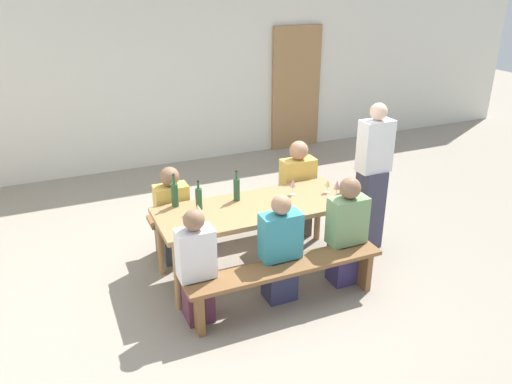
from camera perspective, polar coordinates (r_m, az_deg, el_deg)
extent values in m
plane|color=gray|center=(5.40, 0.00, -8.78)|extent=(24.00, 24.00, 0.00)
cube|color=silver|center=(8.14, -10.63, 14.10)|extent=(14.00, 0.20, 3.20)
cube|color=#9E7247|center=(8.91, 4.58, 11.61)|extent=(0.90, 0.06, 2.10)
cube|color=#9E7247|center=(5.05, 0.00, -1.82)|extent=(2.01, 0.78, 0.05)
cylinder|color=#9E7247|center=(4.70, -8.88, -9.46)|extent=(0.07, 0.07, 0.70)
cylinder|color=#9E7247|center=(5.37, 10.55, -5.10)|extent=(0.07, 0.07, 0.70)
cylinder|color=#9E7247|center=(5.26, -10.80, -5.79)|extent=(0.07, 0.07, 0.70)
cylinder|color=#9E7247|center=(5.86, 7.02, -2.29)|extent=(0.07, 0.07, 0.70)
cube|color=brown|center=(4.64, 3.44, -8.47)|extent=(1.91, 0.30, 0.04)
cube|color=brown|center=(4.51, -6.64, -13.16)|extent=(0.06, 0.24, 0.41)
cube|color=brown|center=(5.16, 11.99, -8.40)|extent=(0.06, 0.24, 0.41)
cube|color=brown|center=(5.75, -2.74, -1.76)|extent=(1.91, 0.30, 0.04)
cube|color=brown|center=(5.65, -10.86, -5.28)|extent=(0.06, 0.24, 0.41)
cube|color=brown|center=(6.17, 4.73, -2.29)|extent=(0.06, 0.24, 0.41)
cylinder|color=#234C2D|center=(4.95, -6.50, -0.80)|extent=(0.07, 0.07, 0.22)
cylinder|color=#234C2D|center=(4.89, -6.58, 0.77)|extent=(0.02, 0.02, 0.07)
cylinder|color=black|center=(4.88, -6.60, 1.24)|extent=(0.03, 0.03, 0.01)
cylinder|color=#234C2D|center=(5.05, -9.20, -0.35)|extent=(0.07, 0.07, 0.24)
cylinder|color=#234C2D|center=(4.98, -9.32, 1.40)|extent=(0.02, 0.02, 0.09)
cylinder|color=black|center=(4.96, -9.36, 1.97)|extent=(0.03, 0.03, 0.01)
cylinder|color=#234C2D|center=(5.11, -2.21, 0.25)|extent=(0.07, 0.07, 0.23)
cylinder|color=#234C2D|center=(5.05, -2.23, 1.88)|extent=(0.02, 0.02, 0.08)
cylinder|color=black|center=(5.04, -2.24, 2.36)|extent=(0.03, 0.03, 0.01)
cylinder|color=silver|center=(5.30, 9.07, -0.52)|extent=(0.06, 0.06, 0.01)
cylinder|color=silver|center=(5.28, 9.10, -0.07)|extent=(0.01, 0.01, 0.09)
cone|color=#D18C93|center=(5.25, 9.17, 0.83)|extent=(0.06, 0.06, 0.10)
cylinder|color=silver|center=(4.81, -6.55, -2.97)|extent=(0.06, 0.06, 0.01)
cylinder|color=silver|center=(4.80, -6.57, -2.60)|extent=(0.01, 0.01, 0.06)
cone|color=beige|center=(4.77, -6.61, -1.84)|extent=(0.08, 0.08, 0.08)
cylinder|color=silver|center=(5.30, 4.16, -0.27)|extent=(0.06, 0.06, 0.01)
cylinder|color=silver|center=(5.28, 4.18, 0.19)|extent=(0.01, 0.01, 0.09)
cone|color=#D18C93|center=(5.25, 4.20, 1.04)|extent=(0.06, 0.06, 0.09)
cylinder|color=silver|center=(5.39, 8.08, -0.03)|extent=(0.06, 0.06, 0.01)
cylinder|color=silver|center=(5.38, 8.10, 0.34)|extent=(0.01, 0.01, 0.07)
cone|color=beige|center=(5.35, 8.15, 1.05)|extent=(0.06, 0.06, 0.07)
cube|color=#572A3E|center=(4.63, -6.59, -11.78)|extent=(0.24, 0.24, 0.45)
cube|color=silver|center=(4.38, -6.86, -6.94)|extent=(0.32, 0.20, 0.46)
sphere|color=#846047|center=(4.23, -7.07, -3.18)|extent=(0.19, 0.19, 0.19)
cube|color=#2B2E4E|center=(4.87, 2.69, -9.63)|extent=(0.28, 0.24, 0.45)
cube|color=teal|center=(4.64, 2.80, -4.99)|extent=(0.38, 0.20, 0.45)
sphere|color=#A87A5B|center=(4.50, 2.88, -1.44)|extent=(0.19, 0.19, 0.19)
cube|color=navy|center=(5.19, 9.97, -7.74)|extent=(0.28, 0.24, 0.45)
cube|color=#729966|center=(4.97, 10.34, -3.18)|extent=(0.38, 0.20, 0.47)
sphere|color=#846047|center=(4.82, 10.63, 0.45)|extent=(0.21, 0.21, 0.21)
cube|color=#3A4449|center=(5.53, -9.24, -5.57)|extent=(0.26, 0.24, 0.45)
cube|color=gold|center=(5.33, -9.55, -1.42)|extent=(0.35, 0.20, 0.43)
sphere|color=#846047|center=(5.21, -9.78, 1.74)|extent=(0.20, 0.20, 0.20)
cube|color=#4F443B|center=(6.01, 4.61, -2.85)|extent=(0.30, 0.24, 0.45)
cube|color=gold|center=(5.81, 4.76, 1.37)|extent=(0.40, 0.20, 0.50)
sphere|color=#A87A5B|center=(5.68, 4.88, 4.73)|extent=(0.22, 0.22, 0.22)
cube|color=#3B3950|center=(5.79, 12.70, -1.88)|extent=(0.26, 0.24, 0.92)
cube|color=silver|center=(5.52, 13.38, 5.10)|extent=(0.35, 0.20, 0.57)
sphere|color=beige|center=(5.41, 13.76, 8.85)|extent=(0.18, 0.18, 0.18)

